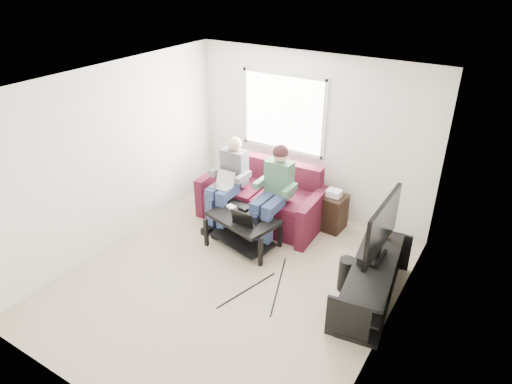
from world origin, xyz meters
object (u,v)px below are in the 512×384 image
Objects in this scene: coffee_table at (243,225)px; tv at (382,227)px; tv_stand at (372,283)px; end_table at (332,211)px; sofa at (263,200)px; subwoofer at (346,274)px.

coffee_table is 1.01× the size of tv.
tv_stand is 2.54× the size of end_table.
sofa is 2.06m from subwoofer.
tv is at bearing -22.07° from sofa.
end_table reaches higher than tv_stand.
coffee_table is 2.09m from tv.
sofa is at bearing -163.88° from end_table.
sofa is 1.83× the size of tv.
subwoofer is 0.68× the size of end_table.
tv reaches higher than tv_stand.
end_table is (-0.75, 1.27, 0.07)m from subwoofer.
sofa is 1.12m from end_table.
tv reaches higher than coffee_table.
coffee_table is 1.66× the size of end_table.
subwoofer is (1.82, -0.96, -0.11)m from sofa.
tv is 2.39× the size of subwoofer.
subwoofer is (-0.34, 0.01, -0.01)m from tv_stand.
sofa is 2.37m from tv_stand.
subwoofer is at bearing -165.78° from tv.
end_table reaches higher than coffee_table.
coffee_table is at bearing 176.11° from tv_stand.
tv_stand is (2.16, -0.98, -0.09)m from sofa.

